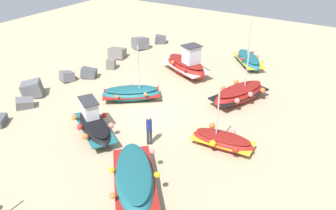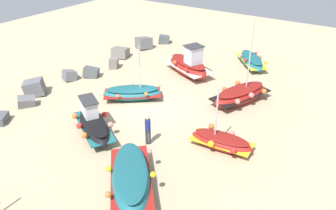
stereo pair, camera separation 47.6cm
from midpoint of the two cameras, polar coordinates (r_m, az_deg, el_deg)
ground_plane at (r=22.78m, az=-2.43°, el=-0.76°), size 54.83×54.83×0.00m
fishing_boat_0 at (r=16.16m, az=-5.29°, el=-11.93°), size 4.89×4.61×1.31m
fishing_boat_1 at (r=23.97m, az=12.42°, el=1.67°), size 4.82×3.05×3.64m
fishing_boat_2 at (r=19.12m, az=9.48°, el=-5.93°), size 1.90×3.58×3.59m
fishing_boat_3 at (r=20.42m, az=-11.56°, el=-3.03°), size 3.38×4.38×1.95m
fishing_boat_5 at (r=23.99m, az=-5.30°, el=1.98°), size 3.69×4.13×3.91m
fishing_boat_6 at (r=27.72m, az=3.89°, el=6.55°), size 3.55×4.87×2.63m
fishing_boat_7 at (r=30.35m, az=14.01°, el=7.09°), size 4.11×3.79×3.98m
person_walking at (r=18.88m, az=-2.63°, el=-3.82°), size 0.32×0.32×1.79m
breakwater_rocks at (r=27.82m, az=-13.96°, el=4.96°), size 25.50×3.18×1.36m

